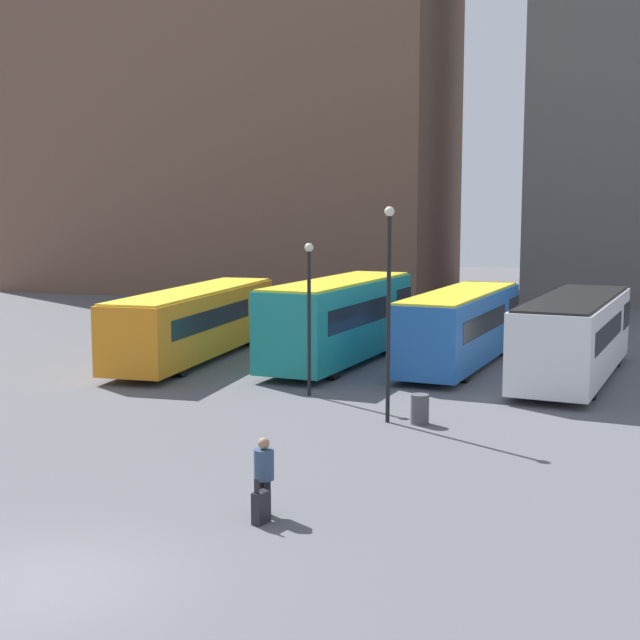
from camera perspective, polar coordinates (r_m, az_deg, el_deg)
ground_plane at (r=15.74m, az=-17.45°, el=-15.92°), size 160.00×160.00×0.00m
building_block_left at (r=68.86m, az=-5.59°, el=17.39°), size 31.40×16.11×36.58m
bus_0 at (r=36.42m, az=-7.89°, el=-0.02°), size 3.17×12.41×2.82m
bus_1 at (r=34.91m, az=1.30°, el=0.12°), size 3.48×10.32×3.29m
bus_2 at (r=34.78m, az=9.00°, el=-0.34°), size 3.38×10.40×2.89m
bus_3 at (r=33.00m, az=16.00°, el=-0.87°), size 3.80×10.82×2.96m
traveler at (r=17.98m, az=-3.61°, el=-9.49°), size 0.49×0.49×1.57m
suitcase at (r=17.68m, az=-3.80°, el=-11.86°), size 0.29×0.43×0.92m
lamp_post_0 at (r=28.67m, az=-0.70°, el=0.96°), size 0.28×0.28×4.96m
lamp_post_1 at (r=25.07m, az=4.42°, el=1.42°), size 0.28×0.28×6.12m
trash_bin at (r=25.47m, az=6.41°, el=-5.69°), size 0.52×0.52×0.85m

